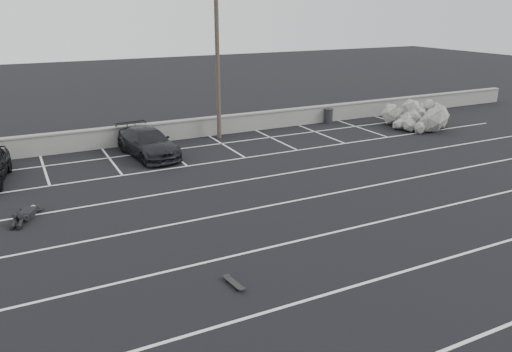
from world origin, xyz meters
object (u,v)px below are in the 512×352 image
skateboard (234,283)px  trash_bin (329,116)px  riprap_pile (418,119)px  utility_pole (217,56)px  car_right (148,143)px  person (28,210)px

skateboard → trash_bin: bearing=41.0°
trash_bin → riprap_pile: (4.29, -3.35, 0.05)m
riprap_pile → utility_pole: bearing=166.2°
trash_bin → skateboard: trash_bin is taller
trash_bin → riprap_pile: riprap_pile is taller
utility_pole → trash_bin: 8.70m
car_right → skateboard: car_right is taller
utility_pole → person: (-10.36, -7.22, -4.28)m
skateboard → person: bearing=114.2°
person → car_right: bearing=67.0°
utility_pole → skateboard: (-5.73, -14.73, -4.44)m
utility_pole → riprap_pile: (11.98, -2.95, -4.00)m
car_right → riprap_pile: bearing=-12.2°
utility_pole → trash_bin: size_ratio=9.91×
riprap_pile → skateboard: size_ratio=5.85×
person → trash_bin: bearing=46.5°
car_right → utility_pole: (4.52, 1.71, 3.83)m
trash_bin → skateboard: 20.23m
car_right → trash_bin: size_ratio=5.21×
car_right → person: 8.04m
car_right → riprap_pile: size_ratio=1.06×
car_right → trash_bin: 12.39m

